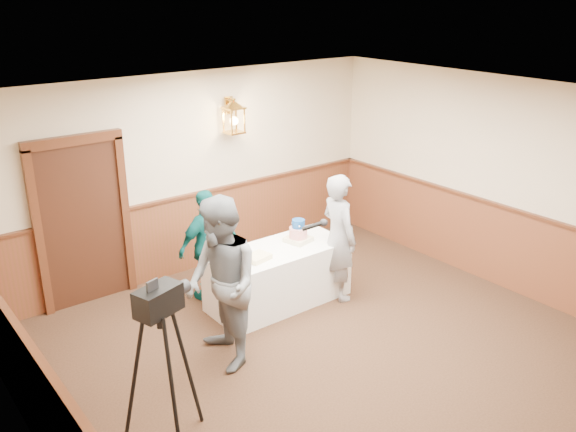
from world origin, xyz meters
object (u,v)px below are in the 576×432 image
sheet_cake_yellow (258,257)px  sheet_cake_green (223,257)px  display_table (278,276)px  baker (339,237)px  interviewer (221,284)px  tv_camera_rig (165,379)px  assistant_p (209,245)px  tiered_cake (298,233)px

sheet_cake_yellow → sheet_cake_green: size_ratio=1.01×
display_table → baker: size_ratio=1.08×
interviewer → tv_camera_rig: size_ratio=1.19×
assistant_p → tv_camera_rig: (-1.73, -2.18, -0.03)m
sheet_cake_yellow → baker: baker is taller
sheet_cake_yellow → tv_camera_rig: 2.43m
display_table → tv_camera_rig: size_ratio=1.14×
baker → assistant_p: size_ratio=1.13×
display_table → sheet_cake_green: bearing=168.8°
baker → sheet_cake_green: bearing=78.2°
display_table → baker: 0.91m
display_table → tiered_cake: 0.60m
sheet_cake_green → tv_camera_rig: bearing=-134.3°
sheet_cake_yellow → tv_camera_rig: tv_camera_rig is taller
tiered_cake → sheet_cake_green: tiered_cake is taller
sheet_cake_yellow → assistant_p: 0.79m
tiered_cake → assistant_p: assistant_p is taller
baker → assistant_p: bearing=60.3°
sheet_cake_green → baker: baker is taller
interviewer → tiered_cake: bearing=126.7°
tiered_cake → interviewer: size_ratio=0.18×
tiered_cake → interviewer: interviewer is taller
sheet_cake_green → baker: bearing=-18.4°
display_table → assistant_p: bearing=134.0°
display_table → tv_camera_rig: tv_camera_rig is taller
baker → assistant_p: 1.66m
baker → assistant_p: (-1.34, 0.98, -0.10)m
tiered_cake → sheet_cake_yellow: (-0.74, -0.14, -0.09)m
sheet_cake_green → assistant_p: size_ratio=0.20×
interviewer → assistant_p: size_ratio=1.27×
tiered_cake → assistant_p: 1.16m
sheet_cake_green → interviewer: (-0.56, -0.86, 0.16)m
interviewer → sheet_cake_yellow: bearing=136.5°
display_table → tiered_cake: (0.35, 0.03, 0.49)m
tiered_cake → sheet_cake_green: (-1.07, 0.11, -0.08)m
tiered_cake → interviewer: bearing=-155.2°
display_table → sheet_cake_yellow: 0.58m
display_table → sheet_cake_green: size_ratio=6.15×
baker → display_table: bearing=71.4°
display_table → sheet_cake_yellow: size_ratio=6.11×
tiered_cake → sheet_cake_yellow: tiered_cake is taller
interviewer → baker: bearing=112.8°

